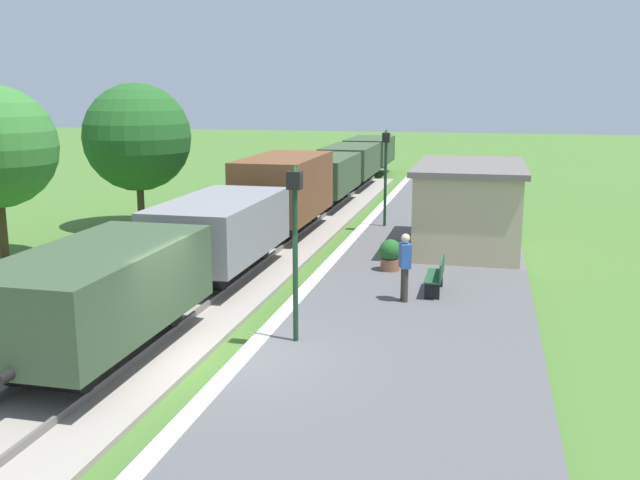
% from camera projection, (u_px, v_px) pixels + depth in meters
% --- Properties ---
extents(ground_plane, '(160.00, 160.00, 0.00)m').
position_uv_depth(ground_plane, '(223.00, 368.00, 14.10)').
color(ground_plane, '#47702D').
extents(platform_slab, '(6.00, 60.00, 0.25)m').
position_uv_depth(platform_slab, '(383.00, 376.00, 13.36)').
color(platform_slab, '#565659').
rests_on(platform_slab, ground).
extents(platform_edge_stripe, '(0.36, 60.00, 0.01)m').
position_uv_depth(platform_edge_stripe, '(242.00, 357.00, 13.96)').
color(platform_edge_stripe, silver).
rests_on(platform_edge_stripe, platform_slab).
extents(track_ballast, '(3.80, 60.00, 0.12)m').
position_uv_depth(track_ballast, '(113.00, 355.00, 14.63)').
color(track_ballast, '#9E9389').
rests_on(track_ballast, ground).
extents(rail_near, '(0.07, 60.00, 0.14)m').
position_uv_depth(rail_near, '(145.00, 351.00, 14.44)').
color(rail_near, slate).
rests_on(rail_near, track_ballast).
extents(rail_far, '(0.07, 60.00, 0.14)m').
position_uv_depth(rail_far, '(82.00, 346.00, 14.76)').
color(rail_far, slate).
rests_on(rail_far, track_ballast).
extents(freight_train, '(2.50, 39.20, 2.72)m').
position_uv_depth(freight_train, '(305.00, 186.00, 29.54)').
color(freight_train, '#384C33').
rests_on(freight_train, rail_near).
extents(station_hut, '(3.50, 5.80, 2.78)m').
position_uv_depth(station_hut, '(469.00, 205.00, 23.45)').
color(station_hut, tan).
rests_on(station_hut, platform_slab).
extents(bench_near_hut, '(0.42, 1.50, 0.91)m').
position_uv_depth(bench_near_hut, '(437.00, 275.00, 18.29)').
color(bench_near_hut, '#1E4C2D').
rests_on(bench_near_hut, platform_slab).
extents(person_waiting, '(0.35, 0.44, 1.71)m').
position_uv_depth(person_waiting, '(405.00, 265.00, 17.49)').
color(person_waiting, '#38332D').
rests_on(person_waiting, platform_slab).
extents(potted_planter, '(0.64, 0.64, 0.92)m').
position_uv_depth(potted_planter, '(390.00, 254.00, 20.59)').
color(potted_planter, brown).
rests_on(potted_planter, platform_slab).
extents(lamp_post_near, '(0.28, 0.28, 3.70)m').
position_uv_depth(lamp_post_near, '(295.00, 221.00, 14.37)').
color(lamp_post_near, '#193823').
rests_on(lamp_post_near, platform_slab).
extents(lamp_post_far, '(0.28, 0.28, 3.70)m').
position_uv_depth(lamp_post_far, '(386.00, 160.00, 26.87)').
color(lamp_post_far, '#193823').
rests_on(lamp_post_far, platform_slab).
extents(tree_field_left, '(4.18, 4.18, 5.67)m').
position_uv_depth(tree_field_left, '(137.00, 137.00, 27.65)').
color(tree_field_left, '#4C3823').
rests_on(tree_field_left, ground).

